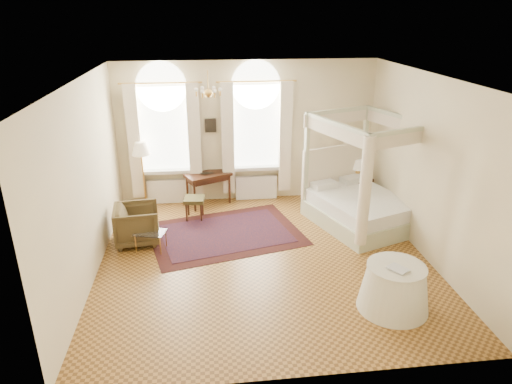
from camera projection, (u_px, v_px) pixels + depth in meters
ground at (264, 258)px, 8.53m from camera, size 6.00×6.00×0.00m
room_walls at (265, 157)px, 7.79m from camera, size 6.00×6.00×6.00m
window_left at (165, 143)px, 10.41m from camera, size 1.62×0.27×3.29m
window_right at (256, 140)px, 10.64m from camera, size 1.62×0.27×3.29m
chandelier at (208, 92)px, 8.45m from camera, size 0.51×0.45×0.50m
wall_pictures at (251, 123)px, 10.57m from camera, size 2.54×0.03×0.39m
canopy_bed at (362, 202)px, 9.68m from camera, size 2.36×2.60×2.33m
nightstand at (359, 191)px, 10.77m from camera, size 0.60×0.57×0.66m
nightstand_lamp at (358, 165)px, 10.62m from camera, size 0.30×0.30×0.43m
writing_desk at (208, 178)px, 10.66m from camera, size 1.16×0.92×0.77m
laptop at (207, 173)px, 10.65m from camera, size 0.32×0.23×0.02m
stool at (194, 201)px, 10.02m from camera, size 0.47×0.47×0.49m
armchair at (137, 224)px, 8.99m from camera, size 0.93×0.91×0.78m
coffee_table at (150, 234)px, 8.70m from camera, size 0.65×0.53×0.39m
floor_lamp at (141, 152)px, 10.24m from camera, size 0.41×0.41×1.59m
oriental_rug at (225, 234)px, 9.46m from camera, size 3.43×2.81×0.01m
side_table at (394, 287)px, 6.98m from camera, size 1.09×1.09×0.74m
book at (394, 271)px, 6.68m from camera, size 0.33×0.36×0.03m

